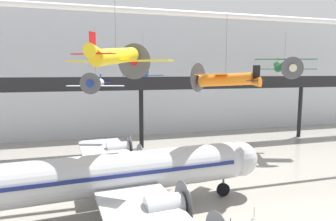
# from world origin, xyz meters

# --- Properties ---
(hangar_back_wall) EXTENTS (140.00, 3.00, 22.87)m
(hangar_back_wall) POSITION_xyz_m (0.00, 40.19, 11.43)
(hangar_back_wall) COLOR silver
(hangar_back_wall) RESTS_ON ground
(mezzanine_walkway) EXTENTS (110.00, 3.20, 11.49)m
(mezzanine_walkway) POSITION_xyz_m (0.00, 27.99, 9.78)
(mezzanine_walkway) COLOR black
(mezzanine_walkway) RESTS_ON ground
(ceiling_truss_beam) EXTENTS (120.00, 0.60, 0.60)m
(ceiling_truss_beam) POSITION_xyz_m (0.00, 13.03, 18.35)
(ceiling_truss_beam) COLOR silver
(airliner_silver_main) EXTENTS (29.40, 33.46, 10.29)m
(airliner_silver_main) POSITION_xyz_m (-6.73, 7.22, 3.56)
(airliner_silver_main) COLOR #B7BABF
(airliner_silver_main) RESTS_ON ground
(suspended_plane_white_twin) EXTENTS (7.52, 6.35, 8.51)m
(suspended_plane_white_twin) POSITION_xyz_m (-7.15, 23.40, 10.67)
(suspended_plane_white_twin) COLOR silver
(suspended_plane_yellow_lowwing) EXTENTS (8.35, 7.69, 6.50)m
(suspended_plane_yellow_lowwing) POSITION_xyz_m (-6.26, 6.91, 13.47)
(suspended_plane_yellow_lowwing) COLOR yellow
(suspended_plane_blue_trainer) EXTENTS (6.42, 5.24, 7.03)m
(suspended_plane_blue_trainer) POSITION_xyz_m (0.29, 28.54, 11.92)
(suspended_plane_blue_trainer) COLOR #1E4CAD
(suspended_plane_orange_highwing) EXTENTS (7.79, 7.28, 7.94)m
(suspended_plane_orange_highwing) POSITION_xyz_m (5.14, 10.08, 11.48)
(suspended_plane_orange_highwing) COLOR orange
(suspended_plane_green_biplane) EXTENTS (8.76, 7.43, 6.88)m
(suspended_plane_green_biplane) POSITION_xyz_m (20.17, 20.79, 13.15)
(suspended_plane_green_biplane) COLOR #1E6B33
(stanchion_barrier) EXTENTS (0.36, 0.36, 1.08)m
(stanchion_barrier) POSITION_xyz_m (4.54, 3.12, 0.33)
(stanchion_barrier) COLOR #B2B5BA
(stanchion_barrier) RESTS_ON ground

